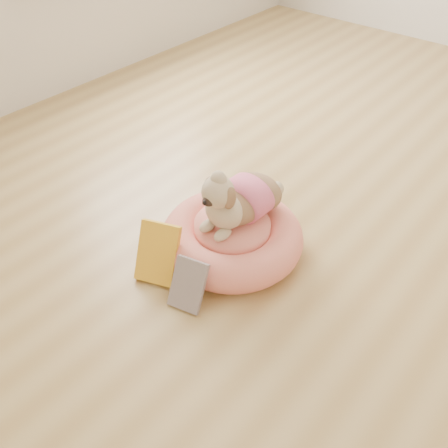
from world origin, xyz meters
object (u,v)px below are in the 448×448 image
Objects in this scene: pet_bed at (232,237)px; book_white at (188,285)px; book_yellow at (158,253)px; dog at (238,190)px.

book_white reaches higher than pet_bed.
book_white is at bearing -30.65° from book_yellow.
dog reaches higher than pet_bed.
book_white is at bearing -78.92° from dog.
pet_bed is 0.31m from book_yellow.
dog reaches higher than book_yellow.
book_yellow is at bearing -115.03° from pet_bed.
dog is at bearing 93.99° from pet_bed.
pet_bed is 0.22m from dog.
pet_bed is 3.00× the size of book_white.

